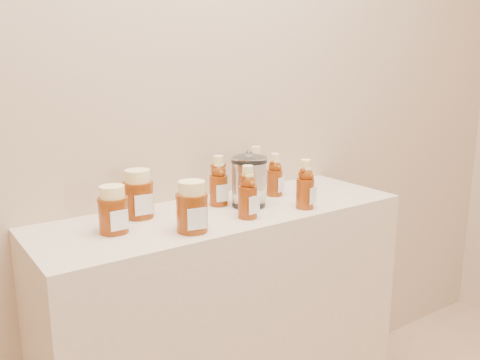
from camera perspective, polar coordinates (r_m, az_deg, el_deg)
wall_back at (r=1.71m, az=-5.56°, el=12.80°), size 3.50×0.02×2.70m
display_table at (r=1.79m, az=-1.58°, el=-17.36°), size 1.20×0.40×0.90m
bear_bottle_back_left at (r=1.65m, az=-2.43°, el=0.29°), size 0.07×0.07×0.19m
bear_bottle_back_mid at (r=1.81m, az=1.79°, el=1.51°), size 0.08×0.08×0.19m
bear_bottle_back_right at (r=1.77m, az=3.92°, el=0.91°), size 0.07×0.07×0.17m
bear_bottle_front_left at (r=1.51m, az=0.86°, el=-0.97°), size 0.07×0.07×0.18m
bear_bottle_front_right at (r=1.62m, az=7.34°, el=-0.10°), size 0.08×0.08×0.18m
honey_jar_left at (r=1.43m, az=-14.06°, el=-3.21°), size 0.09×0.09×0.13m
honey_jar_back at (r=1.55m, az=-11.35°, el=-1.52°), size 0.10×0.10×0.15m
honey_jar_front at (r=1.40m, az=-5.42°, el=-2.98°), size 0.11×0.11×0.14m
glass_canister at (r=1.63m, az=1.00°, el=0.07°), size 0.13×0.13×0.18m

